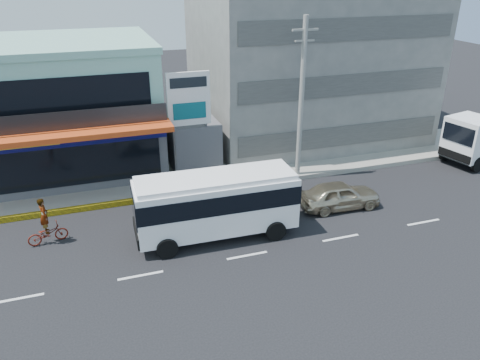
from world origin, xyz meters
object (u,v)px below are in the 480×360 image
object	(u,v)px
shop_building	(60,110)
sedan	(340,195)
satellite_dish	(191,118)
concrete_building	(308,46)
billboard	(189,105)
motorcycle_rider	(47,228)
minibus	(216,201)
utility_pole_near	(301,100)

from	to	relation	value
shop_building	sedan	distance (m)	18.50
sedan	satellite_dish	bearing A→B (deg)	42.05
concrete_building	billboard	distance (m)	12.17
sedan	motorcycle_rider	size ratio (longest dim) A/B	1.88
minibus	concrete_building	bearing A→B (deg)	49.70
concrete_building	billboard	xyz separation A→B (m)	(-10.50, -5.80, -2.07)
shop_building	satellite_dish	xyz separation A→B (m)	(8.00, -2.95, -0.42)
shop_building	utility_pole_near	distance (m)	15.50
shop_building	sedan	world-z (taller)	shop_building
satellite_dish	billboard	world-z (taller)	billboard
billboard	concrete_building	bearing A→B (deg)	28.92
utility_pole_near	billboard	bearing A→B (deg)	164.52
motorcycle_rider	minibus	bearing A→B (deg)	-13.85
minibus	sedan	xyz separation A→B (m)	(7.38, 0.74, -1.21)
utility_pole_near	minibus	xyz separation A→B (m)	(-6.85, -5.20, -3.17)
shop_building	minibus	world-z (taller)	shop_building
concrete_building	motorcycle_rider	world-z (taller)	concrete_building
satellite_dish	motorcycle_rider	bearing A→B (deg)	-142.71
utility_pole_near	satellite_dish	bearing A→B (deg)	149.04
minibus	motorcycle_rider	size ratio (longest dim) A/B	3.29
shop_building	billboard	distance (m)	8.92
concrete_building	motorcycle_rider	distance (m)	22.67
satellite_dish	sedan	bearing A→B (deg)	-50.99
concrete_building	sedan	size ratio (longest dim) A/B	3.51
billboard	sedan	world-z (taller)	billboard
satellite_dish	minibus	size ratio (longest dim) A/B	0.19
minibus	shop_building	bearing A→B (deg)	121.32
billboard	minibus	bearing A→B (deg)	-92.90
concrete_building	sedan	xyz separation A→B (m)	(-3.48, -12.05, -6.22)
minibus	motorcycle_rider	bearing A→B (deg)	166.15
utility_pole_near	minibus	size ratio (longest dim) A/B	1.25
billboard	minibus	distance (m)	7.60
concrete_building	utility_pole_near	bearing A→B (deg)	-117.76
concrete_building	utility_pole_near	size ratio (longest dim) A/B	1.60
billboard	utility_pole_near	world-z (taller)	utility_pole_near
billboard	motorcycle_rider	world-z (taller)	billboard
concrete_building	motorcycle_rider	size ratio (longest dim) A/B	6.58
billboard	motorcycle_rider	distance (m)	10.64
shop_building	minibus	size ratio (longest dim) A/B	1.55
billboard	minibus	size ratio (longest dim) A/B	0.86
shop_building	satellite_dish	size ratio (longest dim) A/B	8.27
concrete_building	minibus	world-z (taller)	concrete_building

